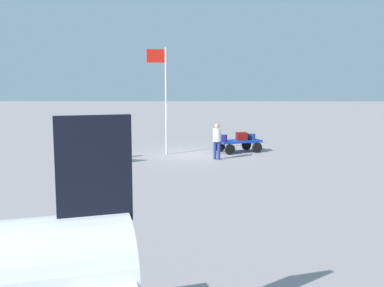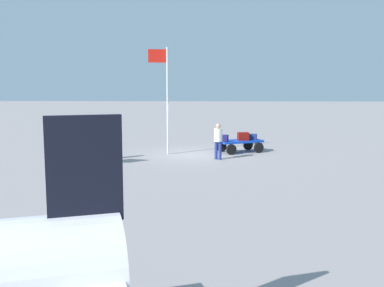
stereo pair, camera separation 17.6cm
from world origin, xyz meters
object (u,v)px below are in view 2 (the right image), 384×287
at_px(suitcase_navy, 223,138).
at_px(suitcase_grey, 252,137).
at_px(luggage_cart, 240,143).
at_px(worker_lead, 218,138).
at_px(suitcase_olive, 243,136).
at_px(flagpole, 165,91).
at_px(worker_trailing, 101,139).
at_px(signboard, 102,144).

xyz_separation_m(suitcase_navy, suitcase_grey, (-1.48, -0.80, -0.02)).
distance_m(suitcase_navy, suitcase_grey, 1.69).
bearing_deg(suitcase_navy, luggage_cart, -147.63).
bearing_deg(worker_lead, suitcase_olive, -121.34).
bearing_deg(flagpole, suitcase_grey, -167.51).
bearing_deg(suitcase_navy, worker_trailing, 19.46).
bearing_deg(suitcase_grey, signboard, 28.81).
relative_size(suitcase_olive, suitcase_grey, 1.04).
relative_size(suitcase_navy, worker_lead, 0.36).
xyz_separation_m(suitcase_navy, worker_lead, (0.25, 1.59, 0.20)).
relative_size(suitcase_navy, suitcase_grey, 1.03).
bearing_deg(worker_lead, suitcase_grey, -126.03).
distance_m(suitcase_grey, signboard, 7.68).
xyz_separation_m(suitcase_navy, signboard, (5.24, 2.90, 0.11)).
relative_size(suitcase_olive, flagpole, 0.11).
xyz_separation_m(suitcase_olive, suitcase_grey, (-0.45, -0.27, -0.06)).
height_order(suitcase_olive, suitcase_grey, suitcase_olive).
xyz_separation_m(suitcase_grey, signboard, (6.73, 3.70, 0.13)).
bearing_deg(suitcase_navy, worker_lead, 80.92).
xyz_separation_m(flagpole, signboard, (2.47, 2.76, -2.20)).
height_order(luggage_cart, worker_trailing, worker_trailing).
bearing_deg(signboard, worker_trailing, -73.57).
xyz_separation_m(suitcase_navy, suitcase_olive, (-1.03, -0.52, 0.03)).
xyz_separation_m(luggage_cart, suitcase_olive, (-0.17, 0.03, 0.36)).
bearing_deg(luggage_cart, worker_lead, 62.33).
relative_size(worker_lead, signboard, 1.20).
bearing_deg(worker_lead, luggage_cart, -117.67).
distance_m(luggage_cart, flagpole, 4.55).
distance_m(worker_lead, flagpole, 3.59).
relative_size(worker_lead, worker_trailing, 1.00).
height_order(worker_trailing, flagpole, flagpole).
xyz_separation_m(worker_lead, flagpole, (2.52, -1.45, 2.10)).
relative_size(luggage_cart, signboard, 1.77).
height_order(luggage_cart, worker_lead, worker_lead).
bearing_deg(signboard, suitcase_grey, -151.19).
bearing_deg(worker_lead, signboard, 14.70).
bearing_deg(worker_trailing, luggage_cart, -158.62).
bearing_deg(worker_lead, suitcase_navy, -99.08).
bearing_deg(suitcase_olive, worker_trailing, 20.69).
relative_size(flagpole, signboard, 3.77).
xyz_separation_m(luggage_cart, flagpole, (3.65, 0.70, 2.63)).
relative_size(luggage_cart, suitcase_olive, 4.09).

